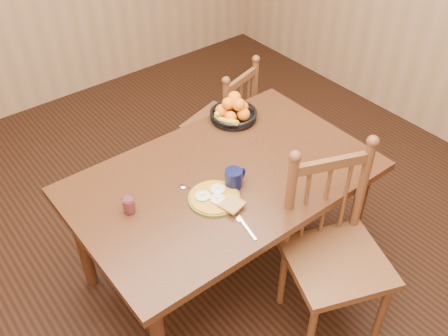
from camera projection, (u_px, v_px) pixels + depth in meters
room at (224, 75)px, 2.25m from camera, size 4.52×5.02×2.72m
dining_table at (224, 187)px, 2.69m from camera, size 1.60×1.00×0.75m
chair_far at (223, 124)px, 3.53m from camera, size 0.51×0.50×0.92m
chair_near at (334, 253)px, 2.53m from camera, size 0.62×0.61×1.07m
breakfast_plate at (215, 198)px, 2.49m from camera, size 0.26×0.30×0.04m
fork at (245, 226)px, 2.35m from camera, size 0.05×0.18×0.00m
spoon at (186, 188)px, 2.55m from camera, size 0.05×0.16×0.01m
coffee_mug at (234, 178)px, 2.54m from camera, size 0.13×0.09×0.10m
juice_glass at (129, 205)px, 2.40m from camera, size 0.06×0.06×0.09m
fruit_bowl at (233, 111)px, 3.01m from camera, size 0.29×0.29×0.17m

